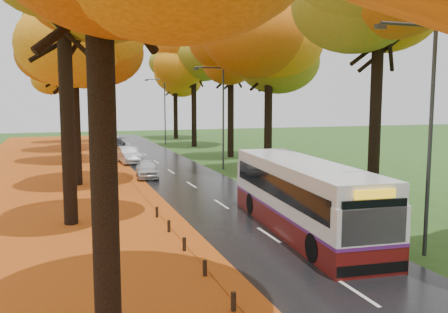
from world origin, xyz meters
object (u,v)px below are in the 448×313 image
streetlamp_far (163,106)px  car_dark (115,145)px  streetlamp_near (425,122)px  car_white (147,169)px  streetlamp_mid (220,109)px  bus (302,195)px  car_silver (129,155)px

streetlamp_far → car_dark: bearing=-141.5°
streetlamp_near → car_white: bearing=107.3°
streetlamp_mid → car_white: size_ratio=2.19×
streetlamp_far → car_dark: (-6.30, -5.00, -4.05)m
bus → car_white: bearing=108.5°
streetlamp_mid → bus: bearing=-97.6°
streetlamp_near → car_dark: (-6.30, 39.00, -4.05)m
streetlamp_near → streetlamp_far: (0.00, 44.00, 0.00)m
streetlamp_near → bus: (-2.39, 4.14, -3.16)m
bus → car_white: size_ratio=3.05×
streetlamp_near → car_dark: size_ratio=1.87×
car_white → streetlamp_near: bearing=-66.5°
streetlamp_mid → car_dark: bearing=110.3°
streetlamp_near → streetlamp_mid: same height
streetlamp_near → streetlamp_mid: (0.00, 22.00, 0.00)m
streetlamp_near → car_dark: bearing=99.2°
car_dark → car_white: bearing=-73.3°
car_white → car_dark: size_ratio=0.85×
streetlamp_mid → car_white: 7.70m
streetlamp_mid → car_silver: 9.55m
streetlamp_far → car_dark: streetlamp_far is taller
car_white → car_dark: (-0.15, 19.25, -0.00)m
streetlamp_far → car_silver: size_ratio=1.83×
bus → car_white: 16.08m
streetlamp_near → streetlamp_mid: size_ratio=1.00×
streetlamp_mid → streetlamp_far: bearing=90.0°
streetlamp_mid → car_white: streetlamp_mid is taller
bus → car_silver: bus is taller
streetlamp_mid → car_dark: size_ratio=1.87×
car_white → car_dark: 19.26m
streetlamp_far → bus: bearing=-93.4°
streetlamp_far → car_dark: 9.00m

